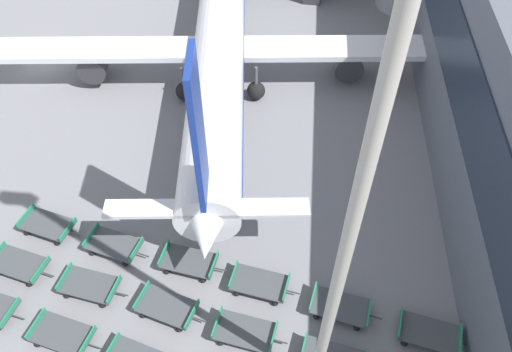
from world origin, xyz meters
name	(u,v)px	position (x,y,z in m)	size (l,w,h in m)	color
ground_plane	(45,61)	(0.00, 0.00, 0.00)	(500.00, 500.00, 0.00)	gray
airplane	(220,35)	(14.75, -0.26, 3.52)	(37.91, 39.83, 13.38)	white
baggage_dolly_row_near_col_b	(63,335)	(9.81, -22.80, 0.48)	(3.83, 2.33, 0.92)	#424449
baggage_dolly_row_mid_a_col_a	(20,264)	(5.99, -19.07, 0.48)	(3.83, 2.35, 0.92)	#424449
baggage_dolly_row_mid_a_col_b	(90,285)	(10.32, -19.97, 0.48)	(3.83, 2.17, 0.92)	#424449
baggage_dolly_row_mid_a_col_c	(167,307)	(14.73, -20.82, 0.48)	(3.83, 2.45, 0.92)	#424449
baggage_dolly_row_mid_a_col_d	(245,332)	(18.94, -21.79, 0.48)	(3.83, 2.18, 0.92)	#424449
baggage_dolly_row_mid_b_col_a	(48,225)	(6.58, -16.31, 0.48)	(3.83, 2.38, 0.92)	#424449
baggage_dolly_row_mid_b_col_b	(114,245)	(10.88, -17.31, 0.48)	(3.83, 2.38, 0.92)	#424449
baggage_dolly_row_mid_b_col_c	(189,262)	(15.37, -18.00, 0.48)	(3.83, 2.15, 0.92)	#424449
baggage_dolly_row_mid_b_col_d	(260,283)	(19.43, -18.99, 0.48)	(3.83, 2.19, 0.92)	#424449
baggage_dolly_row_mid_b_col_e	(340,307)	(23.74, -19.97, 0.48)	(3.83, 2.26, 0.92)	#424449
baggage_dolly_row_mid_b_col_f	(429,333)	(28.17, -21.00, 0.48)	(3.83, 2.29, 0.92)	#424449
apron_light_mast	(374,139)	(22.45, -23.81, 16.43)	(2.00, 0.70, 28.23)	#ADA89E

